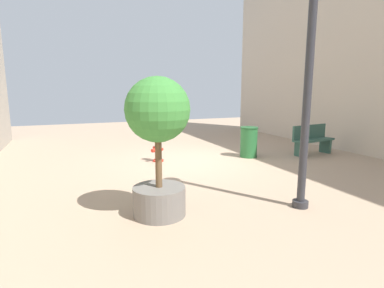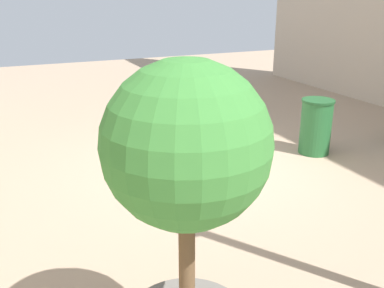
% 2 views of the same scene
% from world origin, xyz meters
% --- Properties ---
extents(ground_plane, '(23.40, 23.40, 0.00)m').
position_xyz_m(ground_plane, '(0.00, 0.00, 0.00)').
color(ground_plane, tan).
extents(fire_hydrant, '(0.38, 0.41, 0.82)m').
position_xyz_m(fire_hydrant, '(0.90, -0.30, 0.41)').
color(fire_hydrant, red).
rests_on(fire_hydrant, ground_plane).
extents(planter_tree, '(1.05, 1.05, 2.30)m').
position_xyz_m(planter_tree, '(1.95, 3.48, 1.40)').
color(planter_tree, slate).
rests_on(planter_tree, ground_plane).
extents(trash_bin, '(0.55, 0.55, 0.94)m').
position_xyz_m(trash_bin, '(-1.89, 0.18, 0.47)').
color(trash_bin, '#266633').
rests_on(trash_bin, ground_plane).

